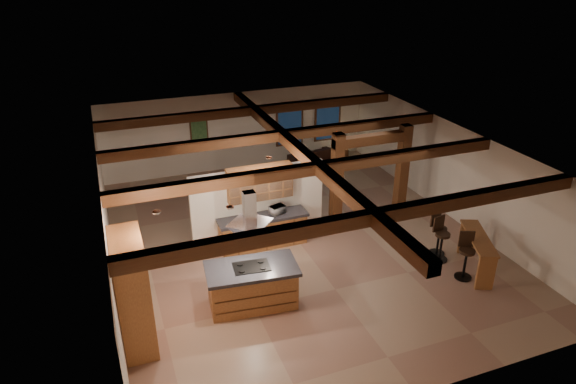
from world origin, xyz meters
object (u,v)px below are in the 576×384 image
at_px(kitchen_island, 252,285).
at_px(sofa, 312,155).
at_px(bar_counter, 477,248).
at_px(dining_table, 284,197).

bearing_deg(kitchen_island, sofa, 58.23).
distance_m(sofa, bar_counter, 8.52).
bearing_deg(bar_counter, dining_table, 122.23).
height_order(sofa, bar_counter, bar_counter).
relative_size(kitchen_island, dining_table, 1.27).
bearing_deg(sofa, dining_table, 43.14).
xyz_separation_m(kitchen_island, bar_counter, (5.79, -0.66, 0.14)).
xyz_separation_m(sofa, bar_counter, (0.96, -8.46, 0.39)).
bearing_deg(sofa, kitchen_island, 47.74).
relative_size(kitchen_island, bar_counter, 1.16).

